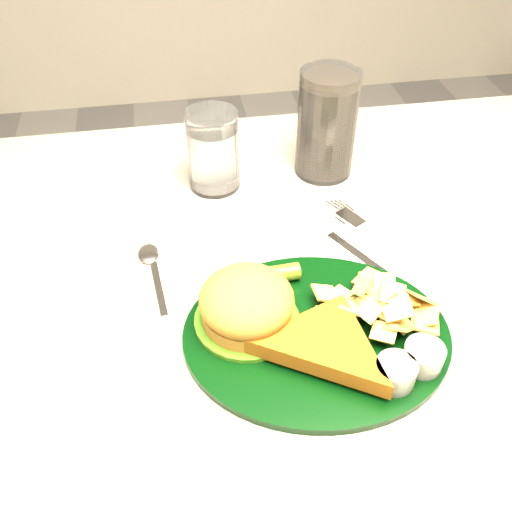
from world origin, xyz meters
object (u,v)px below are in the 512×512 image
(dinner_plate, at_px, (318,317))
(cola_glass, at_px, (327,124))
(water_glass, at_px, (213,151))
(fork_napkin, at_px, (364,256))
(table, at_px, (266,434))

(dinner_plate, relative_size, cola_glass, 1.86)
(dinner_plate, xyz_separation_m, water_glass, (-0.08, 0.31, 0.03))
(cola_glass, height_order, fork_napkin, cola_glass)
(dinner_plate, distance_m, fork_napkin, 0.15)
(water_glass, bearing_deg, dinner_plate, -76.32)
(table, distance_m, water_glass, 0.48)
(dinner_plate, height_order, cola_glass, cola_glass)
(dinner_plate, xyz_separation_m, fork_napkin, (0.09, 0.11, -0.03))
(water_glass, distance_m, fork_napkin, 0.26)
(dinner_plate, distance_m, water_glass, 0.32)
(dinner_plate, height_order, water_glass, water_glass)
(fork_napkin, bearing_deg, water_glass, 102.04)
(cola_glass, bearing_deg, table, -120.21)
(cola_glass, bearing_deg, dinner_plate, -106.03)
(fork_napkin, bearing_deg, dinner_plate, -156.90)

